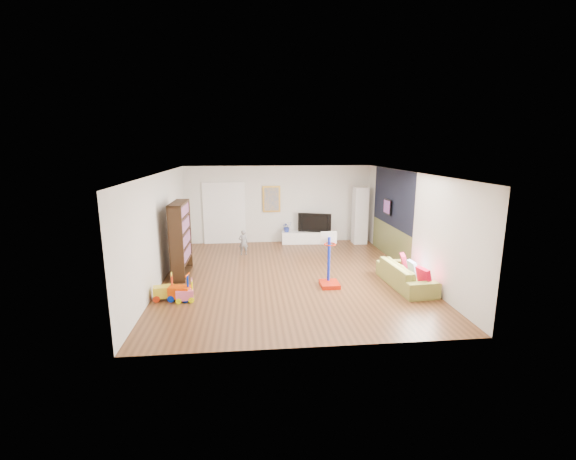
{
  "coord_description": "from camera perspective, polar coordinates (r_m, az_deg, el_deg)",
  "views": [
    {
      "loc": [
        -1.01,
        -9.66,
        3.34
      ],
      "look_at": [
        0.0,
        0.4,
        1.15
      ],
      "focal_mm": 24.0,
      "sensor_mm": 36.0,
      "label": 1
    }
  ],
  "objects": [
    {
      "name": "ride_on_orange",
      "position": [
        8.91,
        -15.81,
        -8.19
      ],
      "size": [
        0.49,
        0.35,
        0.61
      ],
      "primitive_type": "cube",
      "rotation": [
        0.0,
        0.0,
        -0.15
      ],
      "color": "#DC4001",
      "rests_on": "ground"
    },
    {
      "name": "wall_left",
      "position": [
        10.11,
        -18.41,
        0.24
      ],
      "size": [
        0.0,
        7.5,
        2.7
      ],
      "primitive_type": "cube",
      "color": "white",
      "rests_on": "ground"
    },
    {
      "name": "wall_front",
      "position": [
        6.31,
        3.78,
        -6.18
      ],
      "size": [
        6.5,
        0.0,
        2.7
      ],
      "primitive_type": "cube",
      "color": "silver",
      "rests_on": "ground"
    },
    {
      "name": "pillow_left",
      "position": [
        9.36,
        19.48,
        -6.5
      ],
      "size": [
        0.19,
        0.42,
        0.4
      ],
      "primitive_type": "cube",
      "rotation": [
        0.0,
        0.0,
        0.22
      ],
      "color": "#B60424",
      "rests_on": "sofa"
    },
    {
      "name": "pillow_center",
      "position": [
        9.92,
        17.98,
        -5.36
      ],
      "size": [
        0.12,
        0.35,
        0.35
      ],
      "primitive_type": "cube",
      "rotation": [
        0.0,
        0.0,
        0.08
      ],
      "color": "silver",
      "rests_on": "sofa"
    },
    {
      "name": "navy_accent",
      "position": [
        11.94,
        15.2,
        4.63
      ],
      "size": [
        0.01,
        3.2,
        1.7
      ],
      "primitive_type": "cube",
      "color": "black",
      "rests_on": "wall_right"
    },
    {
      "name": "pillow_right",
      "position": [
        10.34,
        16.82,
        -4.56
      ],
      "size": [
        0.21,
        0.42,
        0.41
      ],
      "primitive_type": "cube",
      "rotation": [
        0.0,
        0.0,
        -0.25
      ],
      "color": "#AC1A3C",
      "rests_on": "sofa"
    },
    {
      "name": "sofa",
      "position": [
        9.86,
        17.05,
        -6.39
      ],
      "size": [
        0.88,
        1.98,
        0.57
      ],
      "primitive_type": "imported",
      "rotation": [
        0.0,
        0.0,
        1.63
      ],
      "color": "olive",
      "rests_on": "ground"
    },
    {
      "name": "child",
      "position": [
        12.16,
        -6.64,
        -1.84
      ],
      "size": [
        0.31,
        0.22,
        0.81
      ],
      "primitive_type": "imported",
      "rotation": [
        0.0,
        0.0,
        3.25
      ],
      "color": "slate",
      "rests_on": "ground"
    },
    {
      "name": "bookshelf",
      "position": [
        10.43,
        -15.62,
        -1.33
      ],
      "size": [
        0.36,
        1.34,
        1.95
      ],
      "primitive_type": "cube",
      "rotation": [
        0.0,
        0.0,
        -0.01
      ],
      "color": "#301E10",
      "rests_on": "ground"
    },
    {
      "name": "wall_right",
      "position": [
        10.74,
        17.75,
        0.96
      ],
      "size": [
        0.0,
        7.5,
        2.7
      ],
      "primitive_type": "cube",
      "color": "white",
      "rests_on": "ground"
    },
    {
      "name": "media_console",
      "position": [
        13.62,
        2.84,
        -1.08
      ],
      "size": [
        1.79,
        0.51,
        0.42
      ],
      "primitive_type": "cube",
      "rotation": [
        0.0,
        0.0,
        -0.04
      ],
      "color": "white",
      "rests_on": "ground"
    },
    {
      "name": "ride_on_pink",
      "position": [
        8.83,
        -15.08,
        -8.7
      ],
      "size": [
        0.41,
        0.28,
        0.5
      ],
      "primitive_type": "cube",
      "rotation": [
        0.0,
        0.0,
        0.13
      ],
      "color": "#E35E86",
      "rests_on": "ground"
    },
    {
      "name": "floor",
      "position": [
        10.27,
        0.22,
        -6.76
      ],
      "size": [
        6.5,
        7.5,
        0.0
      ],
      "primitive_type": "cube",
      "color": "brown",
      "rests_on": "ground"
    },
    {
      "name": "ceiling",
      "position": [
        9.73,
        0.24,
        8.45
      ],
      "size": [
        6.5,
        7.5,
        0.0
      ],
      "primitive_type": "cube",
      "color": "white",
      "rests_on": "ground"
    },
    {
      "name": "basketball_hoop",
      "position": [
        9.36,
        6.25,
        -4.44
      ],
      "size": [
        0.46,
        0.56,
        1.33
      ],
      "primitive_type": "cube",
      "rotation": [
        0.0,
        0.0,
        -0.01
      ],
      "color": "#B71A06",
      "rests_on": "ground"
    },
    {
      "name": "olive_wainscot",
      "position": [
        12.18,
        14.85,
        -1.67
      ],
      "size": [
        0.01,
        3.2,
        1.0
      ],
      "primitive_type": "cube",
      "color": "brown",
      "rests_on": "wall_right"
    },
    {
      "name": "painting_back",
      "position": [
        13.51,
        -2.46,
        4.6
      ],
      "size": [
        0.62,
        0.06,
        0.92
      ],
      "primitive_type": "cube",
      "color": "gold",
      "rests_on": "wall_back"
    },
    {
      "name": "wall_back",
      "position": [
        13.59,
        -1.41,
        3.81
      ],
      "size": [
        6.5,
        0.0,
        2.7
      ],
      "primitive_type": "cube",
      "color": "beige",
      "rests_on": "ground"
    },
    {
      "name": "vase_plant",
      "position": [
        13.47,
        -0.17,
        0.49
      ],
      "size": [
        0.38,
        0.35,
        0.37
      ],
      "primitive_type": "imported",
      "rotation": [
        0.0,
        0.0,
        0.21
      ],
      "color": "navy",
      "rests_on": "media_console"
    },
    {
      "name": "tall_cabinet",
      "position": [
        13.68,
        10.6,
        2.14
      ],
      "size": [
        0.47,
        0.47,
        1.99
      ],
      "primitive_type": "cube",
      "rotation": [
        0.0,
        0.0,
        0.01
      ],
      "color": "silver",
      "rests_on": "ground"
    },
    {
      "name": "ride_on_yellow",
      "position": [
        9.06,
        -17.98,
        -8.06
      ],
      "size": [
        0.48,
        0.35,
        0.59
      ],
      "primitive_type": "cube",
      "rotation": [
        0.0,
        0.0,
        0.18
      ],
      "color": "gold",
      "rests_on": "ground"
    },
    {
      "name": "doorway",
      "position": [
        13.59,
        -9.41,
        2.36
      ],
      "size": [
        1.45,
        0.06,
        2.1
      ],
      "primitive_type": "cube",
      "color": "white",
      "rests_on": "ground"
    },
    {
      "name": "artwork_right",
      "position": [
        12.14,
        14.5,
        3.36
      ],
      "size": [
        0.04,
        0.56,
        0.46
      ],
      "primitive_type": "cube",
      "color": "#7F3F8C",
      "rests_on": "wall_right"
    },
    {
      "name": "tv",
      "position": [
        13.55,
        4.03,
        1.17
      ],
      "size": [
        1.15,
        0.5,
        0.67
      ],
      "primitive_type": "imported",
      "rotation": [
        0.0,
        0.0,
        -0.31
      ],
      "color": "black",
      "rests_on": "media_console"
    }
  ]
}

